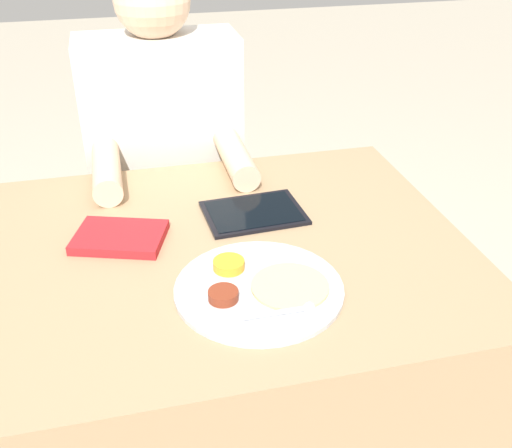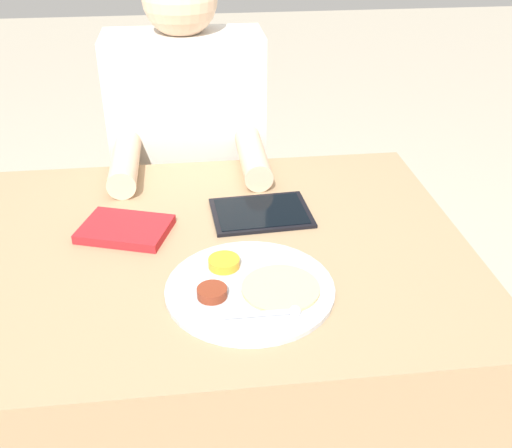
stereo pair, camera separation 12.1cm
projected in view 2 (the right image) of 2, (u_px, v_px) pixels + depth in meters
The scene contains 5 objects.
dining_table at pixel (211, 371), 1.44m from camera, with size 1.11×0.83×0.72m.
thali_tray at pixel (250, 288), 1.11m from camera, with size 0.32×0.32×0.03m.
red_notebook at pixel (125, 230), 1.29m from camera, with size 0.22×0.18×0.02m.
tablet_device at pixel (261, 213), 1.36m from camera, with size 0.23×0.18×0.01m.
person_diner at pixel (191, 185), 1.83m from camera, with size 0.44×0.48×1.21m.
Camera 2 is at (-0.02, -1.06, 1.40)m, focal length 42.00 mm.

